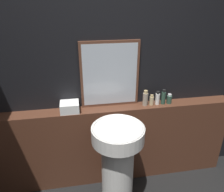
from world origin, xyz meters
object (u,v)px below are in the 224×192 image
(lotion_bottle, at_px, (157,98))
(towel_stack, at_px, (70,107))
(shampoo_bottle, at_px, (145,98))
(hand_soap_bottle, at_px, (169,99))
(conditioner_bottle, at_px, (152,100))
(body_wash_bottle, at_px, (163,97))
(pedestal_sink, at_px, (118,162))
(mirror, at_px, (110,75))

(lotion_bottle, bearing_deg, towel_stack, 180.00)
(shampoo_bottle, bearing_deg, towel_stack, 180.00)
(towel_stack, bearing_deg, hand_soap_bottle, 0.00)
(lotion_bottle, height_order, hand_soap_bottle, lotion_bottle)
(hand_soap_bottle, bearing_deg, conditioner_bottle, -180.00)
(body_wash_bottle, bearing_deg, pedestal_sink, -145.11)
(pedestal_sink, relative_size, conditioner_bottle, 8.42)
(lotion_bottle, bearing_deg, body_wash_bottle, 0.00)
(pedestal_sink, bearing_deg, body_wash_bottle, 34.89)
(mirror, height_order, shampoo_bottle, mirror)
(mirror, xyz_separation_m, towel_stack, (-0.42, -0.07, -0.29))
(shampoo_bottle, bearing_deg, conditioner_bottle, -0.00)
(conditioner_bottle, xyz_separation_m, lotion_bottle, (0.06, 0.00, 0.02))
(pedestal_sink, height_order, hand_soap_bottle, hand_soap_bottle)
(body_wash_bottle, bearing_deg, hand_soap_bottle, 0.00)
(pedestal_sink, distance_m, towel_stack, 0.71)
(mirror, bearing_deg, conditioner_bottle, -8.89)
(shampoo_bottle, relative_size, body_wash_bottle, 1.03)
(conditioner_bottle, height_order, hand_soap_bottle, conditioner_bottle)
(conditioner_bottle, bearing_deg, towel_stack, 180.00)
(towel_stack, bearing_deg, conditioner_bottle, -0.00)
(pedestal_sink, relative_size, towel_stack, 5.16)
(body_wash_bottle, height_order, hand_soap_bottle, body_wash_bottle)
(shampoo_bottle, xyz_separation_m, body_wash_bottle, (0.20, 0.00, -0.00))
(lotion_bottle, height_order, body_wash_bottle, body_wash_bottle)
(shampoo_bottle, bearing_deg, mirror, 169.44)
(pedestal_sink, bearing_deg, towel_stack, 136.19)
(pedestal_sink, bearing_deg, lotion_bottle, 38.19)
(lotion_bottle, relative_size, body_wash_bottle, 0.91)
(mirror, bearing_deg, hand_soap_bottle, -6.13)
(mirror, xyz_separation_m, body_wash_bottle, (0.56, -0.07, -0.26))
(towel_stack, bearing_deg, shampoo_bottle, 0.00)
(pedestal_sink, distance_m, hand_soap_bottle, 0.86)
(pedestal_sink, distance_m, shampoo_bottle, 0.70)
(towel_stack, height_order, hand_soap_bottle, hand_soap_bottle)
(mirror, xyz_separation_m, hand_soap_bottle, (0.63, -0.07, -0.29))
(pedestal_sink, distance_m, body_wash_bottle, 0.83)
(towel_stack, distance_m, lotion_bottle, 0.92)
(mirror, distance_m, body_wash_bottle, 0.62)
(lotion_bottle, bearing_deg, hand_soap_bottle, 0.00)
(pedestal_sink, bearing_deg, shampoo_bottle, 47.01)
(lotion_bottle, bearing_deg, pedestal_sink, -141.81)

